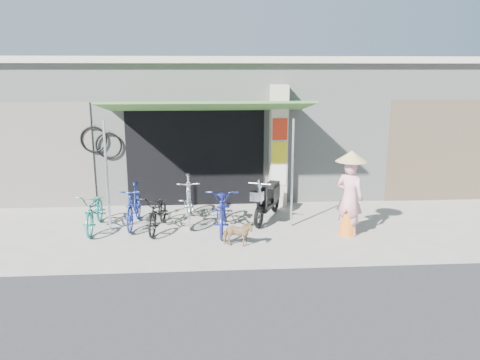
{
  "coord_description": "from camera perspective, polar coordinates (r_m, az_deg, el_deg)",
  "views": [
    {
      "loc": [
        -0.88,
        -8.91,
        3.36
      ],
      "look_at": [
        -0.2,
        1.0,
        1.0
      ],
      "focal_mm": 35.0,
      "sensor_mm": 36.0,
      "label": 1
    }
  ],
  "objects": [
    {
      "name": "bike_navy",
      "position": [
        9.96,
        -2.1,
        -3.37
      ],
      "size": [
        0.76,
        1.91,
        0.98
      ],
      "primitive_type": "imported",
      "rotation": [
        0.0,
        0.0,
        -0.06
      ],
      "color": "navy",
      "rests_on": "ground"
    },
    {
      "name": "bike_blue",
      "position": [
        10.45,
        -12.82,
        -3.08
      ],
      "size": [
        0.49,
        1.55,
        0.93
      ],
      "primitive_type": "imported",
      "rotation": [
        0.0,
        0.0,
        -0.03
      ],
      "color": "navy",
      "rests_on": "ground"
    },
    {
      "name": "bike_silver",
      "position": [
        10.52,
        -6.27,
        -2.36
      ],
      "size": [
        0.57,
        1.76,
        1.05
      ],
      "primitive_type": "imported",
      "rotation": [
        0.0,
        0.0,
        0.05
      ],
      "color": "silver",
      "rests_on": "ground"
    },
    {
      "name": "street_dog",
      "position": [
        9.09,
        -0.32,
        -6.59
      ],
      "size": [
        0.66,
        0.41,
        0.52
      ],
      "primitive_type": "imported",
      "rotation": [
        0.0,
        0.0,
        1.35
      ],
      "color": "tan",
      "rests_on": "ground"
    },
    {
      "name": "neighbour_right",
      "position": [
        13.08,
        22.88,
        3.25
      ],
      "size": [
        2.6,
        0.06,
        2.6
      ],
      "primitive_type": "cube",
      "color": "brown",
      "rests_on": "ground"
    },
    {
      "name": "bike_black",
      "position": [
        10.13,
        -9.97,
        -3.83
      ],
      "size": [
        0.71,
        1.58,
        0.8
      ],
      "primitive_type": "imported",
      "rotation": [
        0.0,
        0.0,
        -0.12
      ],
      "color": "black",
      "rests_on": "ground"
    },
    {
      "name": "shop_pillar",
      "position": [
        11.64,
        4.69,
        4.11
      ],
      "size": [
        0.42,
        0.44,
        3.0
      ],
      "color": "#BCB2A0",
      "rests_on": "ground"
    },
    {
      "name": "bicycle_shop",
      "position": [
        14.11,
        -0.35,
        7.16
      ],
      "size": [
        12.3,
        5.3,
        3.66
      ],
      "color": "gray",
      "rests_on": "ground"
    },
    {
      "name": "ground",
      "position": [
        9.56,
        1.62,
        -7.21
      ],
      "size": [
        80.0,
        80.0,
        0.0
      ],
      "primitive_type": "plane",
      "color": "#9B958C",
      "rests_on": "ground"
    },
    {
      "name": "awning",
      "position": [
        10.57,
        -4.09,
        8.74
      ],
      "size": [
        4.6,
        1.88,
        2.72
      ],
      "color": "#3B692F",
      "rests_on": "ground"
    },
    {
      "name": "bike_teal",
      "position": [
        10.46,
        -17.29,
        -3.57
      ],
      "size": [
        0.62,
        1.62,
        0.84
      ],
      "primitive_type": "imported",
      "rotation": [
        0.0,
        0.0,
        0.03
      ],
      "color": "#1C7F72",
      "rests_on": "ground"
    },
    {
      "name": "neighbour_left",
      "position": [
        12.39,
        -23.31,
        2.69
      ],
      "size": [
        2.6,
        0.06,
        2.6
      ],
      "primitive_type": "cube",
      "color": "#6B665B",
      "rests_on": "ground"
    },
    {
      "name": "nun",
      "position": [
        9.82,
        13.23,
        -1.66
      ],
      "size": [
        0.69,
        0.67,
        1.77
      ],
      "rotation": [
        0.0,
        0.0,
        2.44
      ],
      "color": "pink",
      "rests_on": "ground"
    },
    {
      "name": "moped",
      "position": [
        10.69,
        3.45,
        -2.44
      ],
      "size": [
        0.88,
        1.66,
        1.0
      ],
      "rotation": [
        0.0,
        0.0,
        -0.42
      ],
      "color": "black",
      "rests_on": "ground"
    }
  ]
}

